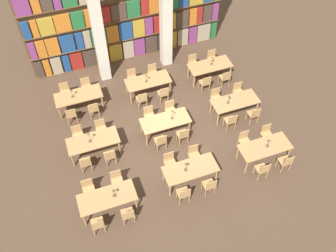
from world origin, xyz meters
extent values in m
plane|color=#4C3828|center=(0.00, 0.00, 0.00)|extent=(40.00, 40.00, 0.00)
cube|color=brown|center=(0.00, 5.19, 2.75)|extent=(9.22, 0.06, 5.50)
cube|color=brown|center=(0.00, 5.19, 0.01)|extent=(9.22, 0.35, 0.03)
cube|color=#47382D|center=(-4.35, 5.16, 0.50)|extent=(0.33, 0.20, 0.93)
cube|color=orange|center=(-3.99, 5.16, 0.50)|extent=(0.28, 0.20, 0.93)
cube|color=tan|center=(-3.56, 5.16, 0.50)|extent=(0.46, 0.20, 0.93)
cube|color=navy|center=(-3.09, 5.16, 0.50)|extent=(0.31, 0.20, 0.93)
cube|color=maroon|center=(-2.62, 5.16, 0.50)|extent=(0.56, 0.20, 0.93)
cube|color=#47382D|center=(-1.96, 5.16, 0.50)|extent=(0.67, 0.20, 0.93)
cube|color=orange|center=(-1.33, 5.16, 0.50)|extent=(0.48, 0.20, 0.93)
cube|color=#B7932D|center=(-0.72, 5.16, 0.50)|extent=(0.61, 0.20, 0.93)
cube|color=tan|center=(-0.08, 5.16, 0.50)|extent=(0.52, 0.20, 0.93)
cube|color=#84387A|center=(0.47, 5.16, 0.50)|extent=(0.53, 0.20, 0.93)
cube|color=#47382D|center=(1.08, 5.16, 0.50)|extent=(0.60, 0.20, 0.93)
cube|color=#47382D|center=(1.68, 5.16, 0.50)|extent=(0.48, 0.20, 0.93)
cube|color=#B7932D|center=(2.18, 5.16, 0.50)|extent=(0.45, 0.20, 0.93)
cube|color=tan|center=(2.74, 5.16, 0.50)|extent=(0.54, 0.20, 0.93)
cube|color=#84387A|center=(3.28, 5.16, 0.50)|extent=(0.42, 0.20, 0.93)
cube|color=tan|center=(3.88, 5.16, 0.50)|extent=(0.69, 0.20, 0.93)
cube|color=#236B38|center=(4.43, 5.16, 0.50)|extent=(0.27, 0.20, 0.93)
cube|color=brown|center=(0.00, 5.19, 1.11)|extent=(9.22, 0.35, 0.03)
cube|color=#84387A|center=(-4.37, 5.16, 1.57)|extent=(0.29, 0.20, 0.88)
cube|color=orange|center=(-3.99, 5.16, 1.57)|extent=(0.39, 0.20, 0.88)
cube|color=orange|center=(-3.49, 5.16, 1.57)|extent=(0.55, 0.20, 0.88)
cube|color=navy|center=(-2.84, 5.16, 1.57)|extent=(0.63, 0.20, 0.88)
cube|color=navy|center=(-2.29, 5.16, 1.57)|extent=(0.33, 0.20, 0.88)
cube|color=tan|center=(-1.94, 5.16, 1.57)|extent=(0.31, 0.20, 0.88)
cube|color=#236B38|center=(-1.40, 5.16, 1.57)|extent=(0.70, 0.20, 0.88)
cube|color=orange|center=(-0.75, 5.16, 1.57)|extent=(0.55, 0.20, 0.88)
cube|color=navy|center=(-0.13, 5.16, 1.57)|extent=(0.63, 0.20, 0.88)
cube|color=#B7932D|center=(0.50, 5.16, 1.57)|extent=(0.57, 0.20, 0.88)
cube|color=#84387A|center=(0.99, 5.16, 1.57)|extent=(0.37, 0.20, 0.88)
cube|color=maroon|center=(1.60, 5.16, 1.57)|extent=(0.70, 0.20, 0.88)
cube|color=#B7932D|center=(2.16, 5.16, 1.57)|extent=(0.38, 0.20, 0.88)
cube|color=#47382D|center=(2.69, 5.16, 1.57)|extent=(0.60, 0.20, 0.88)
cube|color=orange|center=(3.24, 5.16, 1.57)|extent=(0.36, 0.20, 0.88)
cube|color=maroon|center=(3.58, 5.16, 1.57)|extent=(0.27, 0.20, 0.88)
cube|color=#47382D|center=(3.99, 5.16, 1.57)|extent=(0.45, 0.20, 0.88)
cube|color=#84387A|center=(4.41, 5.16, 1.57)|extent=(0.31, 0.20, 0.88)
cube|color=brown|center=(0.00, 5.19, 2.22)|extent=(9.22, 0.35, 0.03)
cube|color=navy|center=(-4.35, 5.16, 2.63)|extent=(0.32, 0.20, 0.80)
cube|color=orange|center=(-3.99, 5.16, 2.63)|extent=(0.27, 0.20, 0.80)
cube|color=#B7932D|center=(-3.51, 5.16, 2.63)|extent=(0.63, 0.20, 0.80)
cube|color=orange|center=(-2.82, 5.16, 2.63)|extent=(0.68, 0.20, 0.80)
cube|color=#236B38|center=(-2.18, 5.16, 2.63)|extent=(0.54, 0.20, 0.80)
cube|color=orange|center=(-1.52, 5.16, 2.63)|extent=(0.70, 0.20, 0.80)
cube|color=maroon|center=(-0.93, 5.16, 2.63)|extent=(0.39, 0.20, 0.80)
cube|color=#47382D|center=(-0.35, 5.16, 2.63)|extent=(0.69, 0.20, 0.80)
cube|color=#236B38|center=(0.31, 5.16, 2.63)|extent=(0.60, 0.20, 0.80)
cube|color=maroon|center=(0.84, 5.16, 2.63)|extent=(0.35, 0.20, 0.80)
cube|color=orange|center=(1.28, 5.16, 2.63)|extent=(0.48, 0.20, 0.80)
cube|color=maroon|center=(1.84, 5.16, 2.63)|extent=(0.52, 0.20, 0.80)
cube|color=#236B38|center=(2.30, 5.16, 2.63)|extent=(0.31, 0.20, 0.80)
cube|color=#84387A|center=(-4.21, 5.16, 3.76)|extent=(0.61, 0.20, 0.85)
cube|color=orange|center=(-3.67, 5.16, 3.76)|extent=(0.34, 0.20, 0.85)
cube|color=#47382D|center=(-3.25, 5.16, 3.76)|extent=(0.46, 0.20, 0.85)
cube|color=silver|center=(-1.51, 4.16, 3.00)|extent=(0.46, 0.46, 6.00)
cube|color=silver|center=(1.51, 4.16, 3.00)|extent=(0.46, 0.46, 6.00)
cube|color=tan|center=(-3.04, -2.55, 0.74)|extent=(1.97, 0.86, 0.04)
cylinder|color=tan|center=(-3.95, -2.91, 0.36)|extent=(0.07, 0.07, 0.72)
cylinder|color=tan|center=(-2.14, -2.91, 0.36)|extent=(0.07, 0.07, 0.72)
cylinder|color=tan|center=(-3.95, -2.20, 0.36)|extent=(0.07, 0.07, 0.72)
cylinder|color=tan|center=(-2.14, -2.20, 0.36)|extent=(0.07, 0.07, 0.72)
cylinder|color=tan|center=(-3.75, -3.04, 0.21)|extent=(0.04, 0.04, 0.42)
cylinder|color=tan|center=(-3.39, -3.04, 0.21)|extent=(0.04, 0.04, 0.42)
cylinder|color=tan|center=(-3.75, -3.38, 0.21)|extent=(0.04, 0.04, 0.42)
cylinder|color=tan|center=(-3.39, -3.38, 0.21)|extent=(0.04, 0.04, 0.42)
cube|color=tan|center=(-3.57, -3.21, 0.44)|extent=(0.42, 0.40, 0.04)
cube|color=tan|center=(-3.57, -3.39, 0.67)|extent=(0.40, 0.03, 0.42)
cylinder|color=tan|center=(-3.39, -2.07, 0.21)|extent=(0.04, 0.04, 0.42)
cylinder|color=tan|center=(-3.75, -2.07, 0.21)|extent=(0.04, 0.04, 0.42)
cylinder|color=tan|center=(-3.39, -1.73, 0.21)|extent=(0.04, 0.04, 0.42)
cylinder|color=tan|center=(-3.75, -1.73, 0.21)|extent=(0.04, 0.04, 0.42)
cube|color=tan|center=(-3.57, -1.90, 0.44)|extent=(0.42, 0.40, 0.04)
cube|color=tan|center=(-3.57, -1.72, 0.67)|extent=(0.40, 0.03, 0.42)
cylinder|color=tan|center=(-2.71, -3.04, 0.21)|extent=(0.04, 0.04, 0.42)
cylinder|color=tan|center=(-2.35, -3.04, 0.21)|extent=(0.04, 0.04, 0.42)
cylinder|color=tan|center=(-2.71, -3.38, 0.21)|extent=(0.04, 0.04, 0.42)
cylinder|color=tan|center=(-2.35, -3.38, 0.21)|extent=(0.04, 0.04, 0.42)
cube|color=tan|center=(-2.53, -3.21, 0.44)|extent=(0.42, 0.40, 0.04)
cube|color=tan|center=(-2.53, -3.39, 0.67)|extent=(0.40, 0.03, 0.42)
cylinder|color=tan|center=(-2.35, -2.07, 0.21)|extent=(0.04, 0.04, 0.42)
cylinder|color=tan|center=(-2.71, -2.07, 0.21)|extent=(0.04, 0.04, 0.42)
cylinder|color=tan|center=(-2.35, -1.73, 0.21)|extent=(0.04, 0.04, 0.42)
cylinder|color=tan|center=(-2.71, -1.73, 0.21)|extent=(0.04, 0.04, 0.42)
cube|color=tan|center=(-2.53, -1.90, 0.44)|extent=(0.42, 0.40, 0.04)
cube|color=tan|center=(-2.53, -1.72, 0.67)|extent=(0.40, 0.03, 0.42)
cylinder|color=brown|center=(-2.78, -2.59, 0.77)|extent=(0.14, 0.14, 0.01)
cylinder|color=brown|center=(-2.78, -2.59, 0.93)|extent=(0.02, 0.02, 0.30)
cone|color=brown|center=(-2.78, -2.59, 1.11)|extent=(0.11, 0.11, 0.07)
cube|color=tan|center=(0.05, -2.46, 0.74)|extent=(1.97, 0.86, 0.04)
cylinder|color=tan|center=(-0.85, -2.81, 0.36)|extent=(0.07, 0.07, 0.72)
cylinder|color=tan|center=(0.96, -2.81, 0.36)|extent=(0.07, 0.07, 0.72)
cylinder|color=tan|center=(-0.85, -2.11, 0.36)|extent=(0.07, 0.07, 0.72)
cylinder|color=tan|center=(0.96, -2.11, 0.36)|extent=(0.07, 0.07, 0.72)
cylinder|color=tan|center=(-0.65, -2.94, 0.21)|extent=(0.04, 0.04, 0.42)
cylinder|color=tan|center=(-0.29, -2.94, 0.21)|extent=(0.04, 0.04, 0.42)
cylinder|color=tan|center=(-0.65, -3.28, 0.21)|extent=(0.04, 0.04, 0.42)
cylinder|color=tan|center=(-0.29, -3.28, 0.21)|extent=(0.04, 0.04, 0.42)
cube|color=tan|center=(-0.47, -3.11, 0.44)|extent=(0.42, 0.40, 0.04)
cube|color=tan|center=(-0.47, -3.29, 0.67)|extent=(0.40, 0.03, 0.42)
cylinder|color=tan|center=(-0.29, -1.98, 0.21)|extent=(0.04, 0.04, 0.42)
cylinder|color=tan|center=(-0.65, -1.98, 0.21)|extent=(0.04, 0.04, 0.42)
cylinder|color=tan|center=(-0.29, -1.64, 0.21)|extent=(0.04, 0.04, 0.42)
cylinder|color=tan|center=(-0.65, -1.64, 0.21)|extent=(0.04, 0.04, 0.42)
cube|color=tan|center=(-0.47, -1.81, 0.44)|extent=(0.42, 0.40, 0.04)
cube|color=tan|center=(-0.47, -1.62, 0.67)|extent=(0.40, 0.03, 0.42)
cylinder|color=tan|center=(0.33, -2.94, 0.21)|extent=(0.04, 0.04, 0.42)
cylinder|color=tan|center=(0.69, -2.94, 0.21)|extent=(0.04, 0.04, 0.42)
cylinder|color=tan|center=(0.33, -3.28, 0.21)|extent=(0.04, 0.04, 0.42)
cylinder|color=tan|center=(0.69, -3.28, 0.21)|extent=(0.04, 0.04, 0.42)
cube|color=tan|center=(0.51, -3.11, 0.44)|extent=(0.42, 0.40, 0.04)
cube|color=tan|center=(0.51, -3.29, 0.67)|extent=(0.40, 0.03, 0.42)
cylinder|color=tan|center=(0.69, -1.98, 0.21)|extent=(0.04, 0.04, 0.42)
cylinder|color=tan|center=(0.33, -1.98, 0.21)|extent=(0.04, 0.04, 0.42)
cylinder|color=tan|center=(0.69, -1.64, 0.21)|extent=(0.04, 0.04, 0.42)
cylinder|color=tan|center=(0.33, -1.64, 0.21)|extent=(0.04, 0.04, 0.42)
cube|color=tan|center=(0.51, -1.81, 0.44)|extent=(0.42, 0.40, 0.04)
cube|color=tan|center=(0.51, -1.62, 0.67)|extent=(0.40, 0.03, 0.42)
cylinder|color=brown|center=(-0.13, -2.45, 0.77)|extent=(0.14, 0.14, 0.01)
cylinder|color=brown|center=(-0.13, -2.45, 0.95)|extent=(0.02, 0.02, 0.35)
cone|color=brown|center=(-0.13, -2.45, 1.16)|extent=(0.11, 0.11, 0.07)
cube|color=tan|center=(3.06, -2.50, 0.74)|extent=(1.97, 0.86, 0.04)
cylinder|color=tan|center=(2.16, -2.86, 0.36)|extent=(0.07, 0.07, 0.72)
cylinder|color=tan|center=(3.97, -2.86, 0.36)|extent=(0.07, 0.07, 0.72)
cylinder|color=tan|center=(2.16, -2.15, 0.36)|extent=(0.07, 0.07, 0.72)
cylinder|color=tan|center=(3.97, -2.15, 0.36)|extent=(0.07, 0.07, 0.72)
cylinder|color=tan|center=(2.43, -2.99, 0.21)|extent=(0.04, 0.04, 0.42)
cylinder|color=tan|center=(2.79, -2.99, 0.21)|extent=(0.04, 0.04, 0.42)
cylinder|color=tan|center=(2.43, -3.33, 0.21)|extent=(0.04, 0.04, 0.42)
cylinder|color=tan|center=(2.79, -3.33, 0.21)|extent=(0.04, 0.04, 0.42)
cube|color=tan|center=(2.61, -3.16, 0.44)|extent=(0.42, 0.40, 0.04)
cube|color=tan|center=(2.61, -3.34, 0.67)|extent=(0.40, 0.03, 0.42)
cylinder|color=tan|center=(2.79, -2.02, 0.21)|extent=(0.04, 0.04, 0.42)
cylinder|color=tan|center=(2.43, -2.02, 0.21)|extent=(0.04, 0.04, 0.42)
cylinder|color=tan|center=(2.79, -1.68, 0.21)|extent=(0.04, 0.04, 0.42)
cylinder|color=tan|center=(2.43, -1.68, 0.21)|extent=(0.04, 0.04, 0.42)
cube|color=tan|center=(2.61, -1.85, 0.44)|extent=(0.42, 0.40, 0.04)
cube|color=tan|center=(2.61, -1.67, 0.67)|extent=(0.40, 0.03, 0.42)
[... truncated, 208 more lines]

